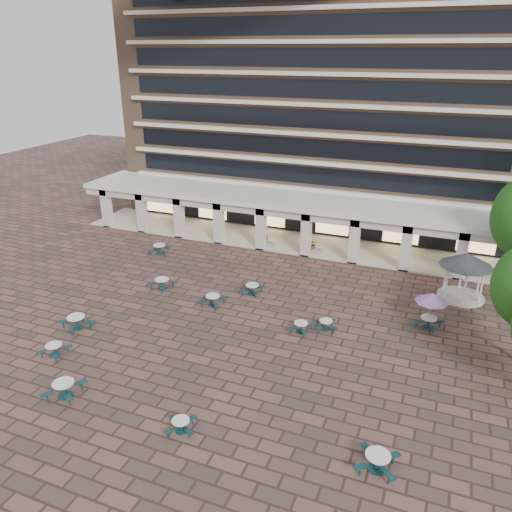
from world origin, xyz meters
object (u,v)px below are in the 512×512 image
(picnic_table_0, at_px, (64,388))
(picnic_table_1, at_px, (54,349))
(planter_left, at_px, (266,241))
(picnic_table_2, at_px, (181,424))
(gazebo, at_px, (466,265))
(planter_right, at_px, (313,248))

(picnic_table_0, xyz_separation_m, picnic_table_1, (-3.21, 2.80, -0.08))
(picnic_table_0, xyz_separation_m, planter_left, (2.23, 23.90, 0.06))
(picnic_table_2, bearing_deg, gazebo, 38.85)
(picnic_table_0, height_order, planter_right, planter_right)
(picnic_table_0, relative_size, gazebo, 0.58)
(planter_left, bearing_deg, gazebo, -13.67)
(picnic_table_1, xyz_separation_m, planter_left, (5.45, 21.10, 0.14))
(gazebo, bearing_deg, planter_right, 161.65)
(picnic_table_0, height_order, gazebo, gazebo)
(picnic_table_0, xyz_separation_m, planter_right, (6.73, 23.90, 0.05))
(picnic_table_0, bearing_deg, gazebo, 34.54)
(picnic_table_1, height_order, planter_left, planter_left)
(picnic_table_1, relative_size, picnic_table_2, 0.93)
(planter_left, bearing_deg, picnic_table_2, -78.75)
(picnic_table_2, bearing_deg, picnic_table_1, 144.98)
(picnic_table_1, height_order, picnic_table_2, picnic_table_1)
(picnic_table_2, distance_m, planter_left, 24.37)
(picnic_table_2, xyz_separation_m, gazebo, (12.13, 19.79, 2.24))
(picnic_table_2, height_order, planter_left, planter_left)
(gazebo, xyz_separation_m, planter_right, (-12.38, 4.11, -2.07))
(gazebo, bearing_deg, picnic_table_2, -121.50)
(picnic_table_0, height_order, planter_left, planter_left)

